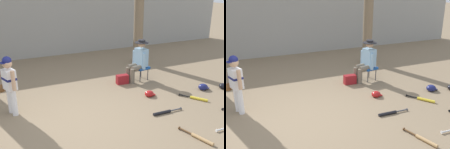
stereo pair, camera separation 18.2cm
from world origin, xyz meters
TOP-DOWN VIEW (x-y plane):
  - ground_plane at (0.00, 0.00)m, footprint 60.00×60.00m
  - concrete_back_wall at (0.00, 5.59)m, footprint 18.00×0.36m
  - young_ballplayer at (-1.18, 0.95)m, footprint 0.44×0.56m
  - folding_stool at (2.47, 1.59)m, footprint 0.46×0.46m
  - seated_spectator at (2.38, 1.57)m, footprint 0.68×0.54m
  - handbag_beside_stool at (1.83, 1.53)m, footprint 0.35×0.20m
  - bat_yellow_trainer at (2.98, -0.22)m, footprint 0.44×0.64m
  - bat_black_composite at (1.82, -0.49)m, footprint 0.74×0.08m
  - bat_wood_tan at (1.80, -1.60)m, footprint 0.23×0.74m
  - batting_helmet_navy at (3.59, 0.19)m, footprint 0.31×0.24m
  - batting_helmet_red at (2.04, 0.45)m, footprint 0.28×0.21m

SIDE VIEW (x-z plane):
  - ground_plane at x=0.00m, z-range 0.00..0.00m
  - bat_yellow_trainer at x=2.98m, z-range 0.00..0.07m
  - bat_black_composite at x=1.82m, z-range 0.00..0.07m
  - bat_wood_tan at x=1.80m, z-range 0.00..0.07m
  - batting_helmet_red at x=2.04m, z-range -0.01..0.15m
  - batting_helmet_navy at x=3.59m, z-range -0.01..0.16m
  - handbag_beside_stool at x=1.83m, z-range 0.00..0.26m
  - folding_stool at x=2.47m, z-range 0.16..0.57m
  - seated_spectator at x=2.38m, z-range 0.04..1.24m
  - young_ballplayer at x=-1.18m, z-range 0.09..1.40m
  - concrete_back_wall at x=0.00m, z-range 0.00..2.49m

